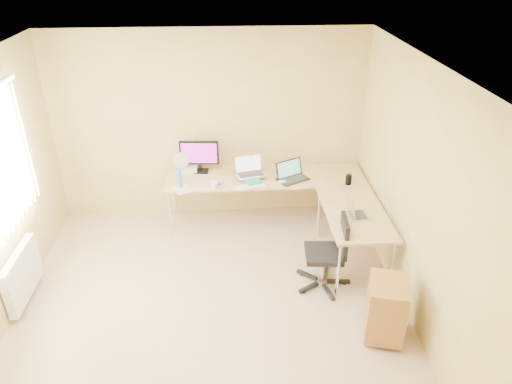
{
  "coord_description": "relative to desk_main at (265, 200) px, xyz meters",
  "views": [
    {
      "loc": [
        0.24,
        -3.82,
        3.57
      ],
      "look_at": [
        0.55,
        1.1,
        0.9
      ],
      "focal_mm": 33.2,
      "sensor_mm": 36.0,
      "label": 1
    }
  ],
  "objects": [
    {
      "name": "papers",
      "position": [
        -1.1,
        -0.3,
        0.37
      ],
      "size": [
        0.29,
        0.33,
        0.01
      ],
      "primitive_type": "cube",
      "rotation": [
        0.0,
        0.0,
        0.47
      ],
      "color": "silver",
      "rests_on": "desk_main"
    },
    {
      "name": "floor",
      "position": [
        -0.72,
        -1.85,
        -0.36
      ],
      "size": [
        4.5,
        4.5,
        0.0
      ],
      "primitive_type": "plane",
      "color": "tan",
      "rests_on": "ground"
    },
    {
      "name": "ceiling",
      "position": [
        -0.72,
        -1.85,
        2.24
      ],
      "size": [
        4.5,
        4.5,
        0.0
      ],
      "primitive_type": "plane",
      "rotation": [
        3.14,
        0.0,
        0.0
      ],
      "color": "white",
      "rests_on": "ground"
    },
    {
      "name": "laptop_black",
      "position": [
        0.35,
        -0.13,
        0.49
      ],
      "size": [
        0.49,
        0.45,
        0.25
      ],
      "primitive_type": "cube",
      "rotation": [
        0.0,
        0.0,
        0.5
      ],
      "color": "black",
      "rests_on": "desk_main"
    },
    {
      "name": "white_box",
      "position": [
        -1.03,
        0.2,
        0.4
      ],
      "size": [
        0.22,
        0.16,
        0.08
      ],
      "primitive_type": "cube",
      "rotation": [
        0.0,
        0.0,
        0.06
      ],
      "color": "beige",
      "rests_on": "desk_main"
    },
    {
      "name": "desk_main",
      "position": [
        0.0,
        0.0,
        0.0
      ],
      "size": [
        2.65,
        0.7,
        0.73
      ],
      "primitive_type": "cube",
      "color": "tan",
      "rests_on": "ground"
    },
    {
      "name": "mug",
      "position": [
        -0.69,
        -0.3,
        0.41
      ],
      "size": [
        0.12,
        0.12,
        0.09
      ],
      "primitive_type": "imported",
      "rotation": [
        0.0,
        0.0,
        0.43
      ],
      "color": "white",
      "rests_on": "desk_main"
    },
    {
      "name": "book_stack",
      "position": [
        -0.19,
        -0.15,
        0.39
      ],
      "size": [
        0.27,
        0.31,
        0.04
      ],
      "primitive_type": "cube",
      "rotation": [
        0.0,
        0.0,
        0.34
      ],
      "color": "#1A8E77",
      "rests_on": "desk_main"
    },
    {
      "name": "radiator",
      "position": [
        -2.75,
        -1.45,
        -0.02
      ],
      "size": [
        0.09,
        0.8,
        0.55
      ],
      "primitive_type": "cube",
      "color": "white",
      "rests_on": "ground"
    },
    {
      "name": "cabinet",
      "position": [
        1.01,
        -2.23,
        -0.01
      ],
      "size": [
        0.46,
        0.52,
        0.61
      ],
      "primitive_type": "cube",
      "rotation": [
        0.0,
        0.0,
        -0.27
      ],
      "color": "brown",
      "rests_on": "ground"
    },
    {
      "name": "wall_back",
      "position": [
        -0.72,
        0.4,
        0.93
      ],
      "size": [
        4.5,
        0.0,
        4.5
      ],
      "primitive_type": "plane",
      "rotation": [
        1.57,
        0.0,
        0.0
      ],
      "color": "#CEBF78",
      "rests_on": "ground"
    },
    {
      "name": "mouse",
      "position": [
        0.2,
        -0.21,
        0.39
      ],
      "size": [
        0.13,
        0.1,
        0.04
      ],
      "primitive_type": "ellipsoid",
      "rotation": [
        0.0,
        0.0,
        0.29
      ],
      "color": "beige",
      "rests_on": "desk_main"
    },
    {
      "name": "wall_right",
      "position": [
        1.38,
        -1.85,
        0.93
      ],
      "size": [
        0.0,
        4.5,
        4.5
      ],
      "primitive_type": "plane",
      "rotation": [
        1.57,
        0.0,
        -1.57
      ],
      "color": "#CEBF78",
      "rests_on": "ground"
    },
    {
      "name": "cd_stack",
      "position": [
        -0.59,
        -0.24,
        0.38
      ],
      "size": [
        0.15,
        0.15,
        0.03
      ],
      "primitive_type": "cylinder",
      "rotation": [
        0.0,
        0.0,
        -0.17
      ],
      "color": "white",
      "rests_on": "desk_main"
    },
    {
      "name": "black_cup",
      "position": [
        1.06,
        -0.3,
        0.43
      ],
      "size": [
        0.08,
        0.08,
        0.13
      ],
      "primitive_type": "cylinder",
      "rotation": [
        0.0,
        0.0,
        -0.09
      ],
      "color": "black",
      "rests_on": "desk_main"
    },
    {
      "name": "monitor",
      "position": [
        -0.88,
        0.2,
        0.59
      ],
      "size": [
        0.54,
        0.22,
        0.45
      ],
      "primitive_type": "cube",
      "rotation": [
        0.0,
        0.0,
        -0.09
      ],
      "color": "black",
      "rests_on": "desk_main"
    },
    {
      "name": "office_chair",
      "position": [
        0.55,
        -1.39,
        0.14
      ],
      "size": [
        0.58,
        0.58,
        0.9
      ],
      "primitive_type": "cube",
      "rotation": [
        0.0,
        0.0,
        -0.08
      ],
      "color": "black",
      "rests_on": "ground"
    },
    {
      "name": "water_bottle",
      "position": [
        -1.13,
        -0.24,
        0.49
      ],
      "size": [
        0.09,
        0.09,
        0.25
      ],
      "primitive_type": "cylinder",
      "rotation": [
        0.0,
        0.0,
        -0.28
      ],
      "color": "#5275C1",
      "rests_on": "desk_main"
    },
    {
      "name": "desk_return",
      "position": [
        0.98,
        -1.0,
        0.0
      ],
      "size": [
        0.7,
        1.3,
        0.73
      ],
      "primitive_type": "cube",
      "color": "tan",
      "rests_on": "ground"
    },
    {
      "name": "desk_fan",
      "position": [
        -1.13,
        0.2,
        0.5
      ],
      "size": [
        0.27,
        0.27,
        0.27
      ],
      "primitive_type": "cylinder",
      "rotation": [
        0.0,
        0.0,
        0.28
      ],
      "color": "silver",
      "rests_on": "desk_main"
    },
    {
      "name": "laptop_center",
      "position": [
        -0.21,
        -0.04,
        0.53
      ],
      "size": [
        0.45,
        0.38,
        0.25
      ],
      "primitive_type": "cube",
      "rotation": [
        0.0,
        0.0,
        0.25
      ],
      "color": "silver",
      "rests_on": "desk_main"
    },
    {
      "name": "keyboard",
      "position": [
        -0.22,
        -0.3,
        0.37
      ],
      "size": [
        0.39,
        0.19,
        0.02
      ],
      "primitive_type": "cube",
      "rotation": [
        0.0,
        0.0,
        0.24
      ],
      "color": "white",
      "rests_on": "desk_main"
    },
    {
      "name": "laptop_return",
      "position": [
        0.98,
        -1.09,
        0.47
      ],
      "size": [
        0.34,
        0.28,
        0.21
      ],
      "primitive_type": "cube",
      "rotation": [
        0.0,
        0.0,
        1.66
      ],
      "color": "silver",
      "rests_on": "desk_return"
    }
  ]
}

